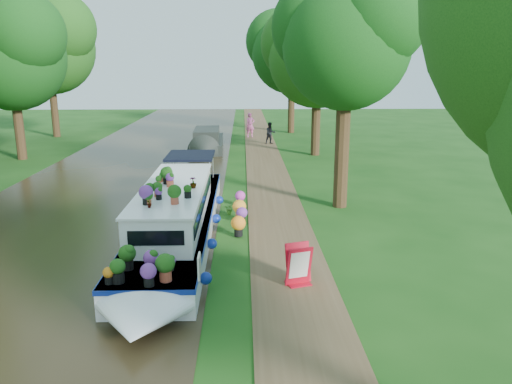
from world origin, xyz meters
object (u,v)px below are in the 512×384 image
object	(u,v)px
pedestrian_pink	(250,125)
pedestrian_dark	(270,133)
second_boat	(207,141)
plant_boat	(175,217)
sandwich_board	(299,267)

from	to	relation	value
pedestrian_pink	pedestrian_dark	xyz separation A→B (m)	(1.40, -3.58, -0.18)
second_boat	pedestrian_pink	world-z (taller)	pedestrian_pink
pedestrian_pink	pedestrian_dark	distance (m)	3.84
second_boat	pedestrian_dark	distance (m)	5.01
plant_boat	pedestrian_dark	xyz separation A→B (m)	(4.15, 20.67, -0.05)
sandwich_board	pedestrian_pink	xyz separation A→B (m)	(-0.82, 27.54, 0.48)
pedestrian_dark	sandwich_board	bearing A→B (deg)	-108.78
second_boat	sandwich_board	distance (m)	21.94
plant_boat	pedestrian_dark	bearing A→B (deg)	78.65
second_boat	pedestrian_pink	distance (m)	6.67
plant_boat	pedestrian_dark	distance (m)	21.08
pedestrian_pink	sandwich_board	bearing A→B (deg)	-103.34
sandwich_board	pedestrian_pink	size ratio (longest dim) A/B	0.55
plant_boat	second_boat	xyz separation A→B (m)	(-0.26, 18.30, -0.28)
sandwich_board	pedestrian_dark	bearing A→B (deg)	71.19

